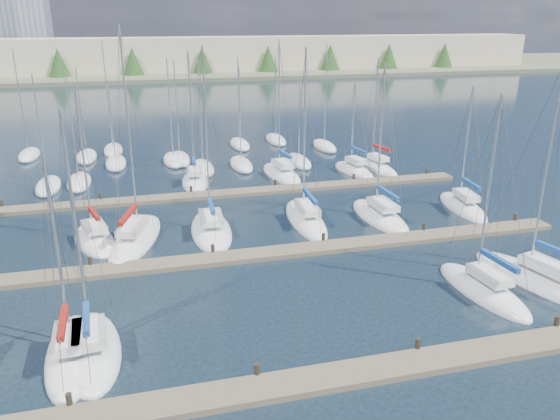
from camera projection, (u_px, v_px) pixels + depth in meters
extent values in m
plane|color=#192632|center=(198.00, 131.00, 77.70)|extent=(400.00, 400.00, 0.00)
cube|color=#6B5E4C|center=(347.00, 375.00, 24.84)|extent=(44.00, 1.80, 0.35)
cylinder|color=#2D261C|center=(70.00, 405.00, 22.73)|extent=(0.26, 0.26, 1.10)
cylinder|color=#2D261C|center=(257.00, 374.00, 24.65)|extent=(0.26, 0.26, 1.10)
cylinder|color=#2D261C|center=(417.00, 348.00, 26.57)|extent=(0.26, 0.26, 1.10)
cylinder|color=#2D261C|center=(556.00, 326.00, 28.49)|extent=(0.26, 0.26, 1.10)
cube|color=#6B5E4C|center=(273.00, 253.00, 37.59)|extent=(44.00, 1.80, 0.35)
cylinder|color=#2D261C|center=(91.00, 265.00, 35.48)|extent=(0.26, 0.26, 1.10)
cylinder|color=#2D261C|center=(213.00, 252.00, 37.40)|extent=(0.26, 0.26, 1.10)
cylinder|color=#2D261C|center=(323.00, 240.00, 39.32)|extent=(0.26, 0.26, 1.10)
cylinder|color=#2D261C|center=(423.00, 230.00, 41.24)|extent=(0.26, 0.26, 1.10)
cylinder|color=#2D261C|center=(515.00, 220.00, 43.16)|extent=(0.26, 0.26, 1.10)
cube|color=#6B5E4C|center=(236.00, 193.00, 50.34)|extent=(44.00, 1.80, 0.35)
cylinder|color=#2D261C|center=(2.00, 206.00, 46.30)|extent=(0.26, 0.26, 1.10)
cylinder|color=#2D261C|center=(100.00, 199.00, 48.22)|extent=(0.26, 0.26, 1.10)
cylinder|color=#2D261C|center=(191.00, 192.00, 50.14)|extent=(0.26, 0.26, 1.10)
cylinder|color=#2D261C|center=(275.00, 185.00, 52.07)|extent=(0.26, 0.26, 1.10)
cylinder|color=#2D261C|center=(354.00, 179.00, 53.99)|extent=(0.26, 0.26, 1.10)
cylinder|color=#2D261C|center=(426.00, 174.00, 55.91)|extent=(0.26, 0.26, 1.10)
ellipsoid|color=white|center=(380.00, 218.00, 44.44)|extent=(3.06, 8.66, 1.60)
cube|color=black|center=(380.00, 218.00, 44.44)|extent=(1.58, 4.16, 0.12)
cube|color=silver|center=(383.00, 204.00, 43.61)|extent=(1.63, 3.05, 0.50)
cylinder|color=#9EA0A5|center=(381.00, 136.00, 42.83)|extent=(0.14, 0.14, 11.13)
cylinder|color=#9EA0A5|center=(388.00, 194.00, 42.64)|extent=(0.21, 3.61, 0.10)
cube|color=navy|center=(388.00, 193.00, 42.60)|extent=(0.40, 3.32, 0.30)
ellipsoid|color=white|center=(92.00, 352.00, 26.68)|extent=(3.29, 7.63, 1.60)
cube|color=maroon|center=(92.00, 352.00, 26.68)|extent=(1.69, 3.67, 0.12)
cube|color=silver|center=(89.00, 333.00, 25.91)|extent=(1.71, 2.71, 0.50)
cylinder|color=#9EA0A5|center=(76.00, 226.00, 25.06)|extent=(0.14, 0.14, 10.72)
cylinder|color=#9EA0A5|center=(86.00, 320.00, 25.03)|extent=(0.31, 3.13, 0.10)
cube|color=navy|center=(86.00, 318.00, 24.99)|extent=(0.50, 2.89, 0.30)
ellipsoid|color=white|center=(462.00, 208.00, 46.65)|extent=(3.41, 8.02, 1.60)
cube|color=silver|center=(466.00, 195.00, 45.85)|extent=(1.67, 2.87, 0.50)
cylinder|color=#9EA0A5|center=(467.00, 142.00, 45.33)|extent=(0.14, 0.14, 9.19)
cylinder|color=#9EA0A5|center=(471.00, 185.00, 44.91)|extent=(0.53, 3.25, 0.10)
cube|color=navy|center=(471.00, 184.00, 44.87)|extent=(0.69, 3.02, 0.30)
ellipsoid|color=white|center=(136.00, 240.00, 39.97)|extent=(5.40, 10.28, 1.60)
cube|color=silver|center=(133.00, 226.00, 39.06)|extent=(2.43, 3.75, 0.50)
cylinder|color=#9EA0A5|center=(129.00, 129.00, 38.00)|extent=(0.14, 0.14, 14.01)
cylinder|color=#9EA0A5|center=(128.00, 216.00, 37.97)|extent=(1.23, 4.02, 0.10)
cube|color=maroon|center=(128.00, 215.00, 37.92)|extent=(1.33, 3.76, 0.30)
ellipsoid|color=white|center=(354.00, 171.00, 57.61)|extent=(3.36, 7.03, 1.60)
cube|color=silver|center=(356.00, 160.00, 56.88)|extent=(1.65, 2.53, 0.50)
cylinder|color=#9EA0A5|center=(353.00, 122.00, 56.32)|extent=(0.14, 0.14, 8.30)
cylinder|color=#9EA0A5|center=(359.00, 152.00, 56.06)|extent=(0.52, 2.82, 0.10)
cube|color=navy|center=(359.00, 150.00, 56.02)|extent=(0.69, 2.62, 0.30)
ellipsoid|color=white|center=(195.00, 183.00, 53.72)|extent=(3.15, 7.20, 1.60)
cube|color=silver|center=(194.00, 171.00, 52.95)|extent=(1.61, 2.57, 0.50)
cylinder|color=#9EA0A5|center=(191.00, 113.00, 51.96)|extent=(0.14, 0.14, 11.45)
cylinder|color=#9EA0A5|center=(194.00, 162.00, 52.08)|extent=(0.36, 2.94, 0.10)
cube|color=navy|center=(194.00, 161.00, 52.04)|extent=(0.53, 2.72, 0.30)
ellipsoid|color=white|center=(482.00, 292.00, 32.54)|extent=(3.10, 7.90, 1.60)
cube|color=silver|center=(490.00, 275.00, 31.76)|extent=(1.58, 2.80, 0.50)
cylinder|color=#9EA0A5|center=(489.00, 188.00, 30.95)|extent=(0.14, 0.14, 10.58)
cylinder|color=#9EA0A5|center=(499.00, 263.00, 30.86)|extent=(0.36, 3.24, 0.10)
cube|color=navy|center=(500.00, 261.00, 30.81)|extent=(0.54, 3.00, 0.30)
ellipsoid|color=white|center=(71.00, 357.00, 26.35)|extent=(2.53, 7.60, 1.60)
cube|color=black|center=(71.00, 357.00, 26.35)|extent=(1.31, 3.65, 0.12)
cube|color=silver|center=(67.00, 338.00, 25.57)|extent=(1.35, 2.67, 0.50)
cylinder|color=#9EA0A5|center=(57.00, 248.00, 25.06)|extent=(0.14, 0.14, 8.82)
cylinder|color=#9EA0A5|center=(63.00, 325.00, 24.68)|extent=(0.18, 3.17, 0.10)
cube|color=maroon|center=(63.00, 322.00, 24.63)|extent=(0.38, 2.92, 0.30)
ellipsoid|color=white|center=(95.00, 242.00, 39.75)|extent=(4.28, 7.27, 1.60)
cube|color=black|center=(95.00, 242.00, 39.75)|extent=(2.16, 3.52, 0.12)
cube|color=silver|center=(94.00, 226.00, 39.04)|extent=(2.00, 2.68, 0.50)
cylinder|color=#9EA0A5|center=(84.00, 160.00, 38.18)|extent=(0.14, 0.14, 9.90)
cylinder|color=#9EA0A5|center=(94.00, 215.00, 38.24)|extent=(0.84, 2.80, 0.10)
cube|color=maroon|center=(94.00, 213.00, 38.20)|extent=(0.97, 2.63, 0.30)
ellipsoid|color=white|center=(306.00, 221.00, 43.82)|extent=(3.10, 9.56, 1.60)
cube|color=silver|center=(307.00, 207.00, 42.94)|extent=(1.60, 3.37, 0.50)
cylinder|color=#9EA0A5|center=(305.00, 130.00, 42.08)|extent=(0.14, 0.14, 12.34)
cylinder|color=#9EA0A5|center=(310.00, 198.00, 41.89)|extent=(0.33, 3.96, 0.10)
cube|color=navy|center=(310.00, 196.00, 41.85)|extent=(0.51, 3.65, 0.30)
ellipsoid|color=white|center=(211.00, 231.00, 41.62)|extent=(3.45, 8.78, 1.60)
cube|color=maroon|center=(211.00, 231.00, 41.62)|extent=(1.77, 4.22, 0.12)
cube|color=silver|center=(211.00, 217.00, 40.78)|extent=(1.81, 3.10, 0.50)
cylinder|color=#9EA0A5|center=(206.00, 135.00, 39.79)|extent=(0.14, 0.14, 12.55)
cylinder|color=#9EA0A5|center=(211.00, 207.00, 39.79)|extent=(0.28, 3.63, 0.10)
cube|color=navy|center=(211.00, 206.00, 39.75)|extent=(0.47, 3.35, 0.30)
ellipsoid|color=white|center=(539.00, 283.00, 33.65)|extent=(4.95, 10.29, 1.60)
cube|color=black|center=(539.00, 283.00, 33.65)|extent=(2.48, 4.96, 0.12)
cube|color=silver|center=(550.00, 267.00, 32.80)|extent=(2.27, 3.73, 0.50)
cylinder|color=#9EA0A5|center=(547.00, 168.00, 31.92)|extent=(0.14, 0.14, 12.12)
ellipsoid|color=white|center=(375.00, 168.00, 58.76)|extent=(3.43, 7.69, 1.60)
cube|color=black|center=(375.00, 168.00, 58.76)|extent=(1.73, 3.71, 0.12)
cube|color=silver|center=(378.00, 157.00, 58.00)|extent=(1.63, 2.77, 0.50)
cylinder|color=#9EA0A5|center=(376.00, 109.00, 57.14)|extent=(0.14, 0.14, 10.53)
cylinder|color=#9EA0A5|center=(382.00, 149.00, 57.14)|extent=(0.64, 3.09, 0.10)
cube|color=maroon|center=(382.00, 148.00, 57.10)|extent=(0.79, 2.88, 0.30)
ellipsoid|color=white|center=(281.00, 175.00, 56.39)|extent=(3.52, 8.60, 1.60)
cube|color=maroon|center=(281.00, 175.00, 56.39)|extent=(1.80, 4.14, 0.12)
cube|color=silver|center=(283.00, 164.00, 55.58)|extent=(1.79, 3.06, 0.50)
cylinder|color=#9EA0A5|center=(279.00, 104.00, 54.56)|extent=(0.14, 0.14, 12.32)
cylinder|color=#9EA0A5|center=(285.00, 155.00, 54.63)|extent=(0.41, 3.52, 0.10)
cube|color=navy|center=(285.00, 154.00, 54.59)|extent=(0.58, 3.26, 0.30)
cylinder|color=#9EA0A5|center=(21.00, 101.00, 61.33)|extent=(0.12, 0.12, 11.20)
ellipsoid|color=white|center=(29.00, 155.00, 63.44)|extent=(2.20, 6.40, 1.40)
cylinder|color=#9EA0A5|center=(177.00, 109.00, 59.68)|extent=(0.12, 0.12, 10.14)
ellipsoid|color=white|center=(180.00, 159.00, 61.60)|extent=(2.20, 6.40, 1.40)
cylinder|color=#9EA0A5|center=(170.00, 108.00, 59.25)|extent=(0.12, 0.12, 10.49)
ellipsoid|color=white|center=(173.00, 160.00, 61.24)|extent=(2.20, 6.40, 1.40)
cylinder|color=#9EA0A5|center=(276.00, 96.00, 69.26)|extent=(0.12, 0.12, 10.06)
ellipsoid|color=white|center=(276.00, 140.00, 71.18)|extent=(2.20, 6.40, 1.40)
cylinder|color=#9EA0A5|center=(81.00, 110.00, 60.87)|extent=(0.12, 0.12, 9.39)
ellipsoid|color=white|center=(87.00, 157.00, 62.67)|extent=(2.20, 6.40, 1.40)
cylinder|color=#9EA0A5|center=(40.00, 128.00, 49.98)|extent=(0.12, 0.12, 9.85)
ellipsoid|color=white|center=(48.00, 187.00, 51.86)|extent=(2.20, 6.40, 1.40)
cylinder|color=#9EA0A5|center=(72.00, 129.00, 51.32)|extent=(0.12, 0.12, 9.30)
ellipsoid|color=white|center=(79.00, 183.00, 53.10)|extent=(2.20, 6.40, 1.40)
cylinder|color=#9EA0A5|center=(326.00, 94.00, 65.50)|extent=(0.12, 0.12, 11.68)
ellipsoid|color=white|center=(324.00, 147.00, 67.69)|extent=(2.20, 6.40, 1.40)
cylinder|color=#9EA0A5|center=(240.00, 114.00, 57.48)|extent=(0.12, 0.12, 9.76)
ellipsoid|color=white|center=(241.00, 165.00, 59.34)|extent=(2.20, 6.40, 1.40)
cylinder|color=#9EA0A5|center=(107.00, 95.00, 63.48)|extent=(0.12, 0.12, 11.95)
ellipsoid|color=white|center=(113.00, 150.00, 65.71)|extent=(2.20, 6.40, 1.40)
cylinder|color=#9EA0A5|center=(299.00, 118.00, 59.01)|extent=(0.12, 0.12, 8.46)
ellipsoid|color=white|center=(299.00, 162.00, 60.66)|extent=(2.20, 6.40, 1.40)
cylinder|color=#9EA0A5|center=(111.00, 121.00, 58.36)|extent=(0.12, 0.12, 8.12)
ellipsoid|color=white|center=(116.00, 163.00, 59.95)|extent=(2.20, 6.40, 1.40)
cylinder|color=#9EA0A5|center=(239.00, 99.00, 66.74)|extent=(0.12, 0.12, 10.00)
ellipsoid|color=white|center=(240.00, 145.00, 68.64)|extent=(2.20, 6.40, 1.40)
cylinder|color=#9EA0A5|center=(200.00, 113.00, 56.02)|extent=(0.12, 0.12, 10.54)
ellipsoid|color=white|center=(203.00, 168.00, 58.02)|extent=(2.20, 6.40, 1.40)
cube|color=#666B51|center=(162.00, 70.00, 159.48)|extent=(400.00, 60.00, 1.00)
cube|color=beige|center=(199.00, 56.00, 151.26)|extent=(200.00, 12.00, 10.00)
cube|color=slate|center=(15.00, 18.00, 158.66)|extent=(18.00, 15.00, 30.00)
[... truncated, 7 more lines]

